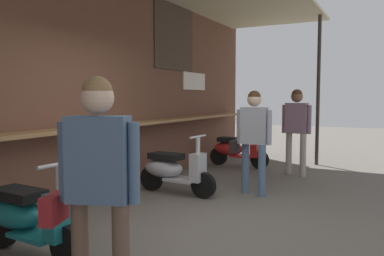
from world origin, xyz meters
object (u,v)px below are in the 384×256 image
Objects in this scene: scooter_red at (235,149)px; shopper_with_handbag at (253,132)px; shopper_browsing at (97,173)px; scooter_teal at (27,217)px; scooter_silver at (172,170)px; shopper_passing at (296,122)px.

scooter_red is 2.64m from shopper_with_handbag.
shopper_with_handbag is 0.98× the size of shopper_browsing.
scooter_teal is 0.84× the size of shopper_with_handbag.
scooter_silver and scooter_red have the same top height.
shopper_passing is (1.90, -0.26, 0.06)m from shopper_with_handbag.
shopper_passing reaches higher than shopper_with_handbag.
shopper_browsing reaches higher than scooter_red.
scooter_teal is 2.81m from scooter_silver.
scooter_silver is at bearing -87.13° from scooter_red.
scooter_red is at bearing 93.59° from scooter_silver.
shopper_browsing is at bearing -74.61° from scooter_red.
scooter_teal is 1.00× the size of scooter_silver.
scooter_teal is at bearing -131.00° from shopper_browsing.
scooter_silver is at bearing -68.28° from shopper_with_handbag.
scooter_silver is 1.00× the size of scooter_red.
scooter_teal is at bearing -87.13° from scooter_red.
scooter_teal is 1.00× the size of scooter_red.
scooter_red is at bearing -155.00° from shopper_with_handbag.
scooter_silver is 2.90m from shopper_passing.
shopper_browsing reaches higher than shopper_with_handbag.
shopper_passing reaches higher than scooter_teal.
scooter_silver is at bearing -27.35° from shopper_passing.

